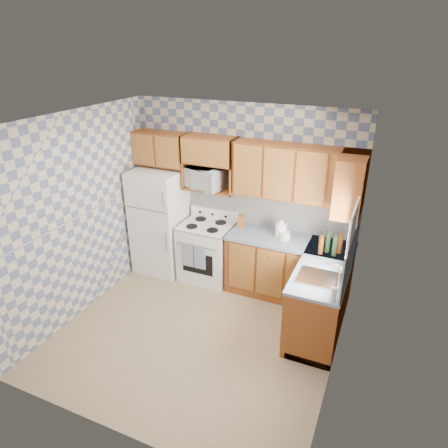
{
  "coord_description": "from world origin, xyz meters",
  "views": [
    {
      "loc": [
        1.96,
        -3.64,
        3.46
      ],
      "look_at": [
        0.05,
        0.75,
        1.25
      ],
      "focal_mm": 32.0,
      "sensor_mm": 36.0,
      "label": 1
    }
  ],
  "objects_px": {
    "microwave": "(205,178)",
    "electric_kettle": "(281,230)",
    "refrigerator": "(160,221)",
    "stove_body": "(207,252)"
  },
  "relations": [
    {
      "from": "refrigerator",
      "to": "electric_kettle",
      "type": "height_order",
      "value": "refrigerator"
    },
    {
      "from": "microwave",
      "to": "electric_kettle",
      "type": "relative_size",
      "value": 2.84
    },
    {
      "from": "refrigerator",
      "to": "stove_body",
      "type": "distance_m",
      "value": 0.89
    },
    {
      "from": "microwave",
      "to": "electric_kettle",
      "type": "height_order",
      "value": "microwave"
    },
    {
      "from": "refrigerator",
      "to": "stove_body",
      "type": "bearing_deg",
      "value": 1.78
    },
    {
      "from": "microwave",
      "to": "electric_kettle",
      "type": "bearing_deg",
      "value": 9.4
    },
    {
      "from": "electric_kettle",
      "to": "microwave",
      "type": "bearing_deg",
      "value": 176.3
    },
    {
      "from": "microwave",
      "to": "electric_kettle",
      "type": "distance_m",
      "value": 1.35
    },
    {
      "from": "stove_body",
      "to": "electric_kettle",
      "type": "bearing_deg",
      "value": 3.03
    },
    {
      "from": "electric_kettle",
      "to": "refrigerator",
      "type": "bearing_deg",
      "value": -177.49
    }
  ]
}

